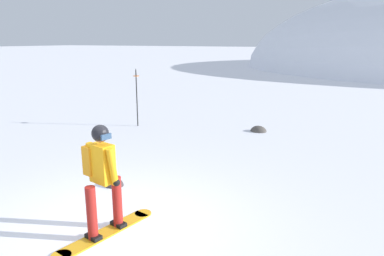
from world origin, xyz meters
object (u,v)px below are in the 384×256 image
at_px(snowboarder_main, 102,177).
at_px(rock_mid, 258,131).
at_px(piste_marker_near, 137,93).
at_px(rock_dark, 114,185).

bearing_deg(snowboarder_main, rock_mid, 87.22).
distance_m(snowboarder_main, rock_mid, 7.23).
bearing_deg(rock_mid, piste_marker_near, -164.29).
bearing_deg(rock_mid, snowboarder_main, -92.78).
xyz_separation_m(piste_marker_near, rock_dark, (2.56, -4.52, -1.13)).
relative_size(snowboarder_main, rock_mid, 3.46).
xyz_separation_m(piste_marker_near, rock_mid, (3.95, 1.11, -1.13)).
xyz_separation_m(rock_dark, rock_mid, (1.40, 5.63, 0.00)).
relative_size(rock_dark, rock_mid, 0.80).
height_order(snowboarder_main, piste_marker_near, piste_marker_near).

